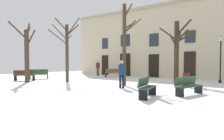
# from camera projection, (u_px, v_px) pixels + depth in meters

# --- Properties ---
(ground_plane) EXTENTS (35.03, 35.03, 0.00)m
(ground_plane) POSITION_uv_depth(u_px,v_px,m) (96.00, 85.00, 14.71)
(ground_plane) COLOR white
(building_facade) EXTENTS (21.89, 0.60, 7.55)m
(building_facade) POSITION_uv_depth(u_px,v_px,m) (156.00, 40.00, 21.57)
(building_facade) COLOR beige
(building_facade) RESTS_ON ground
(tree_foreground) EXTENTS (1.56, 1.32, 5.71)m
(tree_foreground) POSITION_uv_depth(u_px,v_px,m) (125.00, 42.00, 14.03)
(tree_foreground) COLOR #423326
(tree_foreground) RESTS_ON ground
(tree_left_of_center) EXTENTS (1.79, 2.39, 5.15)m
(tree_left_of_center) POSITION_uv_depth(u_px,v_px,m) (67.00, 50.00, 16.59)
(tree_left_of_center) COLOR #423326
(tree_left_of_center) RESTS_ON ground
(tree_right_of_center) EXTENTS (1.57, 2.29, 4.67)m
(tree_right_of_center) POSITION_uv_depth(u_px,v_px,m) (27.00, 52.00, 16.26)
(tree_right_of_center) COLOR #423326
(tree_right_of_center) RESTS_ON ground
(tree_center) EXTENTS (2.67, 1.38, 4.62)m
(tree_center) POSITION_uv_depth(u_px,v_px,m) (177.00, 49.00, 15.51)
(tree_center) COLOR #382B1E
(tree_center) RESTS_ON ground
(streetlamp) EXTENTS (0.30, 0.30, 3.61)m
(streetlamp) POSITION_uv_depth(u_px,v_px,m) (221.00, 54.00, 15.77)
(streetlamp) COLOR black
(streetlamp) RESTS_ON ground
(litter_bin) EXTENTS (0.45, 0.45, 0.91)m
(litter_bin) POSITION_uv_depth(u_px,v_px,m) (186.00, 80.00, 13.32)
(litter_bin) COLOR #4C1E19
(litter_bin) RESTS_ON ground
(bench_far_corner) EXTENTS (1.65, 1.39, 0.90)m
(bench_far_corner) POSITION_uv_depth(u_px,v_px,m) (24.00, 75.00, 17.75)
(bench_far_corner) COLOR #3D2819
(bench_far_corner) RESTS_ON ground
(bench_back_to_back_left) EXTENTS (1.52, 1.82, 0.89)m
(bench_back_to_back_left) POSITION_uv_depth(u_px,v_px,m) (114.00, 73.00, 21.92)
(bench_back_to_back_left) COLOR brown
(bench_back_to_back_left) RESTS_ON ground
(bench_back_to_back_right) EXTENTS (0.84, 1.72, 0.92)m
(bench_back_to_back_right) POSITION_uv_depth(u_px,v_px,m) (147.00, 87.00, 9.43)
(bench_back_to_back_right) COLOR #2D4C33
(bench_back_to_back_right) RESTS_ON ground
(bench_near_center_tree) EXTENTS (1.45, 1.65, 0.91)m
(bench_near_center_tree) POSITION_uv_depth(u_px,v_px,m) (39.00, 74.00, 19.46)
(bench_near_center_tree) COLOR #2D4C33
(bench_near_center_tree) RESTS_ON ground
(bench_facing_shops) EXTENTS (0.86, 1.91, 0.88)m
(bench_facing_shops) POSITION_uv_depth(u_px,v_px,m) (188.00, 86.00, 10.20)
(bench_facing_shops) COLOR #2D4C33
(bench_facing_shops) RESTS_ON ground
(person_near_bench) EXTENTS (0.41, 0.43, 1.70)m
(person_near_bench) POSITION_uv_depth(u_px,v_px,m) (122.00, 73.00, 12.68)
(person_near_bench) COLOR black
(person_near_bench) RESTS_ON ground
(person_by_shop_door) EXTENTS (0.43, 0.32, 1.78)m
(person_by_shop_door) POSITION_uv_depth(u_px,v_px,m) (98.00, 67.00, 23.81)
(person_by_shop_door) COLOR #403D3A
(person_by_shop_door) RESTS_ON ground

